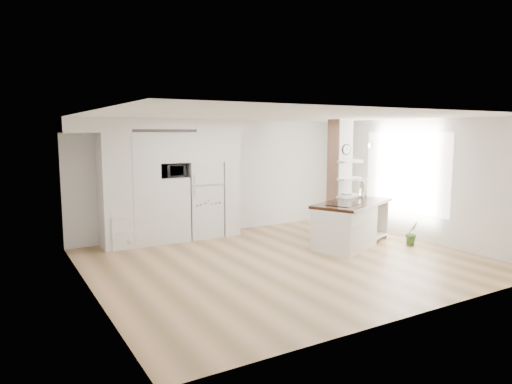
{
  "coord_description": "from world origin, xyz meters",
  "views": [
    {
      "loc": [
        -4.73,
        -6.91,
        2.41
      ],
      "look_at": [
        -0.14,
        0.9,
        1.22
      ],
      "focal_mm": 32.0,
      "sensor_mm": 36.0,
      "label": 1
    }
  ],
  "objects_px": {
    "bookshelf": "(125,234)",
    "kitchen_island": "(347,224)",
    "floor_plant_a": "(412,233)",
    "refrigerator": "(202,199)"
  },
  "relations": [
    {
      "from": "bookshelf",
      "to": "kitchen_island",
      "type": "bearing_deg",
      "value": -32.29
    },
    {
      "from": "bookshelf",
      "to": "floor_plant_a",
      "type": "xyz_separation_m",
      "value": [
        5.36,
        -2.86,
        -0.04
      ]
    },
    {
      "from": "refrigerator",
      "to": "kitchen_island",
      "type": "distance_m",
      "value": 3.33
    },
    {
      "from": "refrigerator",
      "to": "bookshelf",
      "type": "distance_m",
      "value": 1.93
    },
    {
      "from": "refrigerator",
      "to": "bookshelf",
      "type": "relative_size",
      "value": 2.52
    },
    {
      "from": "kitchen_island",
      "to": "floor_plant_a",
      "type": "distance_m",
      "value": 1.44
    },
    {
      "from": "refrigerator",
      "to": "floor_plant_a",
      "type": "height_order",
      "value": "refrigerator"
    },
    {
      "from": "bookshelf",
      "to": "floor_plant_a",
      "type": "distance_m",
      "value": 6.08
    },
    {
      "from": "kitchen_island",
      "to": "bookshelf",
      "type": "height_order",
      "value": "kitchen_island"
    },
    {
      "from": "refrigerator",
      "to": "bookshelf",
      "type": "bearing_deg",
      "value": -174.34
    }
  ]
}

